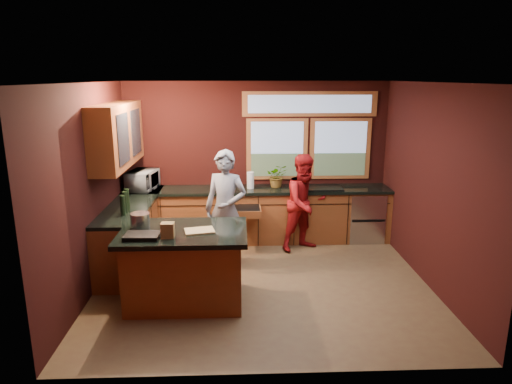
{
  "coord_description": "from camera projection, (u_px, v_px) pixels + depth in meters",
  "views": [
    {
      "loc": [
        -0.33,
        -5.81,
        2.77
      ],
      "look_at": [
        -0.08,
        0.4,
        1.19
      ],
      "focal_mm": 32.0,
      "sensor_mm": 36.0,
      "label": 1
    }
  ],
  "objects": [
    {
      "name": "room_shell",
      "position": [
        218.0,
        151.0,
        6.17
      ],
      "size": [
        4.52,
        4.02,
        2.71
      ],
      "color": "black",
      "rests_on": "ground"
    },
    {
      "name": "floor",
      "position": [
        263.0,
        282.0,
        6.32
      ],
      "size": [
        4.5,
        4.5,
        0.0
      ],
      "primitive_type": "plane",
      "color": "brown",
      "rests_on": "ground"
    },
    {
      "name": "potted_plant",
      "position": [
        277.0,
        176.0,
        7.75
      ],
      "size": [
        0.36,
        0.31,
        0.4
      ],
      "primitive_type": "imported",
      "color": "#999999",
      "rests_on": "back_counter"
    },
    {
      "name": "person_grey",
      "position": [
        226.0,
        210.0,
        6.68
      ],
      "size": [
        0.75,
        0.62,
        1.76
      ],
      "primitive_type": "imported",
      "rotation": [
        0.0,
        0.0,
        -0.36
      ],
      "color": "slate",
      "rests_on": "floor"
    },
    {
      "name": "black_tray",
      "position": [
        142.0,
        236.0,
        5.31
      ],
      "size": [
        0.41,
        0.29,
        0.05
      ],
      "primitive_type": "cube",
      "rotation": [
        0.0,
        0.0,
        -0.03
      ],
      "color": "black",
      "rests_on": "island"
    },
    {
      "name": "island",
      "position": [
        185.0,
        266.0,
        5.69
      ],
      "size": [
        1.55,
        1.05,
        0.95
      ],
      "color": "brown",
      "rests_on": "floor"
    },
    {
      "name": "paper_bag",
      "position": [
        168.0,
        230.0,
        5.3
      ],
      "size": [
        0.15,
        0.12,
        0.18
      ],
      "primitive_type": "cube",
      "rotation": [
        0.0,
        0.0,
        -0.01
      ],
      "color": "brown",
      "rests_on": "island"
    },
    {
      "name": "stock_pot",
      "position": [
        140.0,
        220.0,
        5.68
      ],
      "size": [
        0.24,
        0.24,
        0.18
      ],
      "primitive_type": "cylinder",
      "color": "#BBBCC0",
      "rests_on": "island"
    },
    {
      "name": "left_counter",
      "position": [
        132.0,
        232.0,
        6.95
      ],
      "size": [
        0.64,
        2.3,
        0.93
      ],
      "color": "brown",
      "rests_on": "floor"
    },
    {
      "name": "cutting_board",
      "position": [
        199.0,
        231.0,
        5.53
      ],
      "size": [
        0.4,
        0.32,
        0.02
      ],
      "primitive_type": "cube",
      "rotation": [
        0.0,
        0.0,
        0.22
      ],
      "color": "tan",
      "rests_on": "island"
    },
    {
      "name": "microwave",
      "position": [
        143.0,
        180.0,
        7.59
      ],
      "size": [
        0.5,
        0.65,
        0.33
      ],
      "primitive_type": "imported",
      "rotation": [
        0.0,
        0.0,
        1.39
      ],
      "color": "#999999",
      "rests_on": "left_counter"
    },
    {
      "name": "person_red",
      "position": [
        305.0,
        203.0,
        7.37
      ],
      "size": [
        0.96,
        0.89,
        1.58
      ],
      "primitive_type": "imported",
      "rotation": [
        0.0,
        0.0,
        0.5
      ],
      "color": "maroon",
      "rests_on": "floor"
    },
    {
      "name": "back_counter",
      "position": [
        269.0,
        214.0,
        7.86
      ],
      "size": [
        4.5,
        0.64,
        0.93
      ],
      "color": "brown",
      "rests_on": "floor"
    },
    {
      "name": "paper_towel",
      "position": [
        250.0,
        180.0,
        7.7
      ],
      "size": [
        0.12,
        0.12,
        0.28
      ],
      "primitive_type": "cylinder",
      "color": "silver",
      "rests_on": "back_counter"
    }
  ]
}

